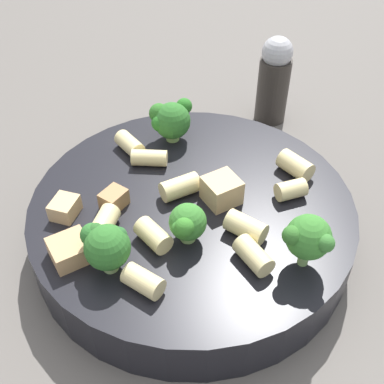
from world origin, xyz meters
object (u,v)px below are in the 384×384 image
object	(u,v)px
rigatoni_4	(180,187)
chicken_chunk_3	(222,194)
pasta_bowl	(192,217)
rigatoni_3	(105,223)
pepper_shaker	(274,80)
rigatoni_5	(130,144)
chicken_chunk_1	(65,208)
rigatoni_9	(246,227)
rigatoni_1	(149,158)
rigatoni_2	(295,166)
rigatoni_6	(291,190)
chicken_chunk_0	(114,195)
rigatoni_0	(253,255)
broccoli_floret_1	(187,224)
broccoli_floret_2	(170,120)
rigatoni_8	(153,235)
broccoli_floret_3	(106,245)
broccoli_floret_0	(308,238)
rigatoni_7	(143,281)
chicken_chunk_2	(70,250)

from	to	relation	value
rigatoni_4	chicken_chunk_3	distance (m)	0.03
pasta_bowl	rigatoni_3	xyz separation A→B (m)	(-0.02, 0.06, 0.02)
pepper_shaker	rigatoni_5	bearing A→B (deg)	124.63
rigatoni_5	chicken_chunk_1	distance (m)	0.09
rigatoni_4	rigatoni_9	size ratio (longest dim) A/B	1.04
rigatoni_9	rigatoni_1	bearing A→B (deg)	38.22
rigatoni_2	rigatoni_5	distance (m)	0.14
rigatoni_2	chicken_chunk_3	bearing A→B (deg)	116.60
rigatoni_6	rigatoni_2	bearing A→B (deg)	-19.17
chicken_chunk_0	chicken_chunk_1	xyz separation A→B (m)	(-0.01, 0.04, -0.00)
rigatoni_1	chicken_chunk_3	distance (m)	0.08
chicken_chunk_1	rigatoni_0	bearing A→B (deg)	-113.15
broccoli_floret_1	rigatoni_9	bearing A→B (deg)	-86.90
rigatoni_3	rigatoni_6	size ratio (longest dim) A/B	1.11
broccoli_floret_2	rigatoni_8	xyz separation A→B (m)	(-0.12, 0.02, -0.01)
rigatoni_5	broccoli_floret_3	bearing A→B (deg)	174.87
broccoli_floret_0	pepper_shaker	world-z (taller)	pepper_shaker
rigatoni_3	rigatoni_0	bearing A→B (deg)	-110.62
broccoli_floret_0	rigatoni_0	xyz separation A→B (m)	(0.00, 0.03, -0.02)
broccoli_floret_1	broccoli_floret_3	bearing A→B (deg)	109.72
broccoli_floret_1	rigatoni_3	world-z (taller)	broccoli_floret_1
rigatoni_7	rigatoni_9	xyz separation A→B (m)	(0.04, -0.07, 0.00)
broccoli_floret_2	rigatoni_8	distance (m)	0.12
pasta_bowl	chicken_chunk_0	distance (m)	0.06
rigatoni_3	chicken_chunk_2	xyz separation A→B (m)	(-0.02, 0.02, -0.00)
chicken_chunk_1	chicken_chunk_3	bearing A→B (deg)	-88.82
rigatoni_0	rigatoni_1	bearing A→B (deg)	31.65
rigatoni_4	chicken_chunk_1	bearing A→B (deg)	100.11
rigatoni_8	chicken_chunk_1	xyz separation A→B (m)	(0.03, 0.06, -0.00)
rigatoni_9	chicken_chunk_1	bearing A→B (deg)	76.75
chicken_chunk_0	pepper_shaker	xyz separation A→B (m)	(0.16, -0.16, -0.00)
broccoli_floret_2	broccoli_floret_3	xyz separation A→B (m)	(-0.14, 0.05, 0.00)
rigatoni_7	rigatoni_9	world-z (taller)	rigatoni_9
broccoli_floret_0	rigatoni_5	size ratio (longest dim) A/B	1.50
broccoli_floret_0	rigatoni_2	size ratio (longest dim) A/B	1.45
rigatoni_3	rigatoni_6	bearing A→B (deg)	-80.25
rigatoni_1	chicken_chunk_1	xyz separation A→B (m)	(-0.05, 0.06, -0.00)
broccoli_floret_3	rigatoni_1	size ratio (longest dim) A/B	1.23
rigatoni_7	rigatoni_8	distance (m)	0.04
rigatoni_7	chicken_chunk_3	world-z (taller)	chicken_chunk_3
broccoli_floret_2	rigatoni_6	distance (m)	0.12
rigatoni_3	rigatoni_7	size ratio (longest dim) A/B	0.96
pasta_bowl	broccoli_floret_1	bearing A→B (deg)	170.87
rigatoni_6	chicken_chunk_3	size ratio (longest dim) A/B	0.90
rigatoni_2	chicken_chunk_0	bearing A→B (deg)	98.89
broccoli_floret_3	rigatoni_3	world-z (taller)	broccoli_floret_3
rigatoni_7	chicken_chunk_2	size ratio (longest dim) A/B	1.02
broccoli_floret_0	broccoli_floret_1	bearing A→B (deg)	70.73
broccoli_floret_2	chicken_chunk_2	bearing A→B (deg)	150.91
rigatoni_3	broccoli_floret_0	bearing A→B (deg)	-107.11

